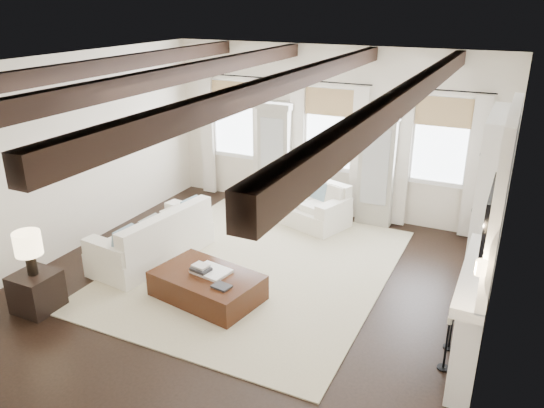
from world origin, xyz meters
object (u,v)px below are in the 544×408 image
at_px(sofa_left, 155,240).
at_px(side_table_front, 37,292).
at_px(side_table_back, 275,187).
at_px(sofa_back, 302,203).
at_px(ottoman, 207,286).

xyz_separation_m(sofa_left, side_table_front, (-0.55, -1.89, -0.08)).
bearing_deg(side_table_back, sofa_back, -36.61).
distance_m(sofa_left, side_table_back, 3.31).
bearing_deg(side_table_front, sofa_left, 73.77).
bearing_deg(side_table_front, side_table_back, 77.52).
xyz_separation_m(sofa_back, ottoman, (-0.09, -3.24, -0.13)).
relative_size(ottoman, side_table_back, 2.41).
xyz_separation_m(side_table_front, side_table_back, (1.14, 5.14, 0.03)).
bearing_deg(side_table_back, sofa_left, -100.25).
bearing_deg(sofa_left, ottoman, -24.94).
xyz_separation_m(ottoman, side_table_front, (-1.94, -1.24, 0.08)).
distance_m(side_table_front, side_table_back, 5.27).
bearing_deg(side_table_front, sofa_back, 65.73).
relative_size(sofa_back, side_table_front, 3.79).
bearing_deg(ottoman, sofa_back, 98.26).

